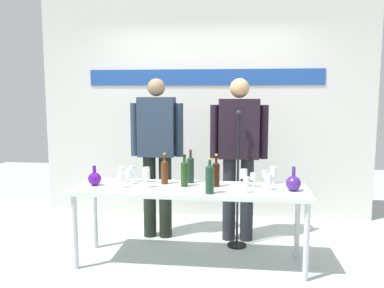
# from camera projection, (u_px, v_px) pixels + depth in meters

# --- Properties ---
(ground_plane) EXTENTS (10.00, 10.00, 0.00)m
(ground_plane) POSITION_uv_depth(u_px,v_px,m) (190.00, 262.00, 3.72)
(ground_plane) COLOR #B1BBB6
(back_wall) EXTENTS (4.27, 0.11, 3.00)m
(back_wall) POSITION_uv_depth(u_px,v_px,m) (204.00, 101.00, 5.05)
(back_wall) COLOR silver
(back_wall) RESTS_ON ground
(display_table) EXTENTS (2.17, 0.60, 0.73)m
(display_table) POSITION_uv_depth(u_px,v_px,m) (190.00, 194.00, 3.64)
(display_table) COLOR silver
(display_table) RESTS_ON ground
(decanter_blue_left) EXTENTS (0.12, 0.12, 0.19)m
(decanter_blue_left) POSITION_uv_depth(u_px,v_px,m) (95.00, 178.00, 3.70)
(decanter_blue_left) COLOR #551190
(decanter_blue_left) RESTS_ON display_table
(decanter_blue_right) EXTENTS (0.14, 0.14, 0.22)m
(decanter_blue_right) POSITION_uv_depth(u_px,v_px,m) (293.00, 183.00, 3.49)
(decanter_blue_right) COLOR #492285
(decanter_blue_right) RESTS_ON display_table
(presenter_left) EXTENTS (0.59, 0.22, 1.76)m
(presenter_left) POSITION_uv_depth(u_px,v_px,m) (157.00, 148.00, 4.29)
(presenter_left) COLOR black
(presenter_left) RESTS_ON ground
(presenter_right) EXTENTS (0.62, 0.22, 1.76)m
(presenter_right) POSITION_uv_depth(u_px,v_px,m) (239.00, 149.00, 4.18)
(presenter_right) COLOR #222429
(presenter_right) RESTS_ON ground
(wine_bottle_0) EXTENTS (0.07, 0.07, 0.30)m
(wine_bottle_0) POSITION_uv_depth(u_px,v_px,m) (165.00, 171.00, 3.76)
(wine_bottle_0) COLOR #512A11
(wine_bottle_0) RESTS_ON display_table
(wine_bottle_1) EXTENTS (0.08, 0.08, 0.31)m
(wine_bottle_1) POSITION_uv_depth(u_px,v_px,m) (210.00, 178.00, 3.39)
(wine_bottle_1) COLOR #183928
(wine_bottle_1) RESTS_ON display_table
(wine_bottle_2) EXTENTS (0.07, 0.07, 0.33)m
(wine_bottle_2) POSITION_uv_depth(u_px,v_px,m) (191.00, 169.00, 3.80)
(wine_bottle_2) COLOR #1B3123
(wine_bottle_2) RESTS_ON display_table
(wine_bottle_3) EXTENTS (0.07, 0.07, 0.31)m
(wine_bottle_3) POSITION_uv_depth(u_px,v_px,m) (216.00, 173.00, 3.64)
(wine_bottle_3) COLOR black
(wine_bottle_3) RESTS_ON display_table
(wine_bottle_4) EXTENTS (0.07, 0.07, 0.30)m
(wine_bottle_4) POSITION_uv_depth(u_px,v_px,m) (184.00, 172.00, 3.65)
(wine_bottle_4) COLOR #203F18
(wine_bottle_4) RESTS_ON display_table
(wine_glass_left_0) EXTENTS (0.06, 0.06, 0.15)m
(wine_glass_left_0) POSITION_uv_depth(u_px,v_px,m) (122.00, 171.00, 3.83)
(wine_glass_left_0) COLOR white
(wine_glass_left_0) RESTS_ON display_table
(wine_glass_left_1) EXTENTS (0.06, 0.06, 0.15)m
(wine_glass_left_1) POSITION_uv_depth(u_px,v_px,m) (146.00, 171.00, 3.83)
(wine_glass_left_1) COLOR white
(wine_glass_left_1) RESTS_ON display_table
(wine_glass_left_2) EXTENTS (0.06, 0.06, 0.15)m
(wine_glass_left_2) POSITION_uv_depth(u_px,v_px,m) (129.00, 173.00, 3.73)
(wine_glass_left_2) COLOR white
(wine_glass_left_2) RESTS_ON display_table
(wine_glass_left_3) EXTENTS (0.07, 0.07, 0.16)m
(wine_glass_left_3) POSITION_uv_depth(u_px,v_px,m) (133.00, 170.00, 3.84)
(wine_glass_left_3) COLOR white
(wine_glass_left_3) RESTS_ON display_table
(wine_glass_left_4) EXTENTS (0.06, 0.06, 0.17)m
(wine_glass_left_4) POSITION_uv_depth(u_px,v_px,m) (146.00, 175.00, 3.61)
(wine_glass_left_4) COLOR white
(wine_glass_left_4) RESTS_ON display_table
(wine_glass_left_5) EXTENTS (0.07, 0.07, 0.14)m
(wine_glass_left_5) POSITION_uv_depth(u_px,v_px,m) (121.00, 177.00, 3.60)
(wine_glass_left_5) COLOR white
(wine_glass_left_5) RESTS_ON display_table
(wine_glass_right_0) EXTENTS (0.06, 0.06, 0.13)m
(wine_glass_right_0) POSITION_uv_depth(u_px,v_px,m) (253.00, 177.00, 3.63)
(wine_glass_right_0) COLOR white
(wine_glass_right_0) RESTS_ON display_table
(wine_glass_right_1) EXTENTS (0.06, 0.06, 0.14)m
(wine_glass_right_1) POSITION_uv_depth(u_px,v_px,m) (265.00, 174.00, 3.75)
(wine_glass_right_1) COLOR white
(wine_glass_right_1) RESTS_ON display_table
(wine_glass_right_2) EXTENTS (0.06, 0.06, 0.14)m
(wine_glass_right_2) POSITION_uv_depth(u_px,v_px,m) (246.00, 182.00, 3.42)
(wine_glass_right_2) COLOR white
(wine_glass_right_2) RESTS_ON display_table
(wine_glass_right_3) EXTENTS (0.07, 0.07, 0.17)m
(wine_glass_right_3) POSITION_uv_depth(u_px,v_px,m) (244.00, 174.00, 3.65)
(wine_glass_right_3) COLOR white
(wine_glass_right_3) RESTS_ON display_table
(wine_glass_right_4) EXTENTS (0.07, 0.07, 0.17)m
(wine_glass_right_4) POSITION_uv_depth(u_px,v_px,m) (274.00, 171.00, 3.76)
(wine_glass_right_4) COLOR white
(wine_glass_right_4) RESTS_ON display_table
(wine_glass_right_5) EXTENTS (0.06, 0.06, 0.15)m
(wine_glass_right_5) POSITION_uv_depth(u_px,v_px,m) (268.00, 179.00, 3.52)
(wine_glass_right_5) COLOR white
(wine_glass_right_5) RESTS_ON display_table
(microphone_stand) EXTENTS (0.20, 0.20, 1.43)m
(microphone_stand) POSITION_uv_depth(u_px,v_px,m) (237.00, 202.00, 4.06)
(microphone_stand) COLOR black
(microphone_stand) RESTS_ON ground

